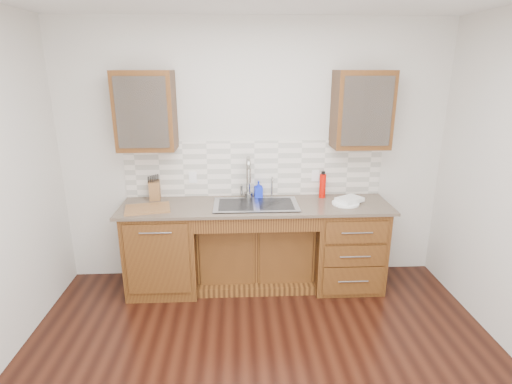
{
  "coord_description": "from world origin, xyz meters",
  "views": [
    {
      "loc": [
        -0.18,
        -2.35,
        2.23
      ],
      "look_at": [
        0.0,
        1.4,
        1.05
      ],
      "focal_mm": 28.0,
      "sensor_mm": 36.0,
      "label": 1
    }
  ],
  "objects_px": {
    "soap_bottle": "(258,189)",
    "plate": "(345,203)",
    "cutting_board": "(148,209)",
    "knife_block": "(155,190)",
    "water_bottle": "(323,186)"
  },
  "relations": [
    {
      "from": "plate",
      "to": "cutting_board",
      "type": "xyz_separation_m",
      "value": [
        -1.96,
        -0.06,
        0.0
      ]
    },
    {
      "from": "water_bottle",
      "to": "plate",
      "type": "height_order",
      "value": "water_bottle"
    },
    {
      "from": "knife_block",
      "to": "cutting_board",
      "type": "relative_size",
      "value": 0.46
    },
    {
      "from": "soap_bottle",
      "to": "plate",
      "type": "xyz_separation_m",
      "value": [
        0.86,
        -0.25,
        -0.08
      ]
    },
    {
      "from": "knife_block",
      "to": "water_bottle",
      "type": "bearing_deg",
      "value": -8.25
    },
    {
      "from": "plate",
      "to": "cutting_board",
      "type": "bearing_deg",
      "value": -178.19
    },
    {
      "from": "soap_bottle",
      "to": "plate",
      "type": "bearing_deg",
      "value": -21.86
    },
    {
      "from": "water_bottle",
      "to": "knife_block",
      "type": "height_order",
      "value": "water_bottle"
    },
    {
      "from": "soap_bottle",
      "to": "cutting_board",
      "type": "relative_size",
      "value": 0.43
    },
    {
      "from": "soap_bottle",
      "to": "cutting_board",
      "type": "height_order",
      "value": "soap_bottle"
    },
    {
      "from": "water_bottle",
      "to": "cutting_board",
      "type": "bearing_deg",
      "value": -170.66
    },
    {
      "from": "knife_block",
      "to": "soap_bottle",
      "type": "bearing_deg",
      "value": -7.76
    },
    {
      "from": "plate",
      "to": "knife_block",
      "type": "xyz_separation_m",
      "value": [
        -1.94,
        0.27,
        0.09
      ]
    },
    {
      "from": "soap_bottle",
      "to": "water_bottle",
      "type": "xyz_separation_m",
      "value": [
        0.67,
        -0.03,
        0.04
      ]
    },
    {
      "from": "soap_bottle",
      "to": "cutting_board",
      "type": "distance_m",
      "value": 1.14
    }
  ]
}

